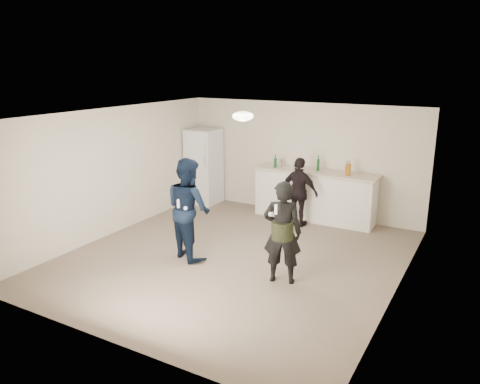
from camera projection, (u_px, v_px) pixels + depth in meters
The scene contains 21 objects.
floor at pixel (234, 257), 8.26m from camera, with size 6.00×6.00×0.00m, color #6B5B4C.
ceiling at pixel (234, 115), 7.59m from camera, with size 6.00×6.00×0.00m, color silver.
wall_back at pixel (301, 159), 10.45m from camera, with size 6.00×6.00×0.00m, color beige.
wall_front at pixel (105, 248), 5.40m from camera, with size 6.00×6.00×0.00m, color beige.
wall_left at pixel (114, 171), 9.22m from camera, with size 6.00×6.00×0.00m, color beige.
wall_right at pixel (402, 214), 6.63m from camera, with size 6.00×6.00×0.00m, color beige.
counter at pixel (314, 196), 10.14m from camera, with size 2.60×0.56×1.05m, color silver.
counter_top at pixel (315, 172), 10.00m from camera, with size 2.68×0.64×0.04m, color beige.
fridge at pixel (204, 166), 11.31m from camera, with size 0.70×0.70×1.80m, color white.
fridge_handle at pixel (205, 154), 10.76m from camera, with size 0.02×0.02×0.60m, color silver.
ceiling_dome at pixel (243, 116), 7.86m from camera, with size 0.36×0.36×0.16m, color white.
shaker at pixel (281, 163), 10.40m from camera, with size 0.08×0.08×0.17m, color silver.
man at pixel (189, 208), 8.07m from camera, with size 0.86×0.67×1.78m, color #0E1E3A.
woman at pixel (282, 232), 7.15m from camera, with size 0.59×0.39×1.63m, color black.
camo_shorts at pixel (282, 230), 7.14m from camera, with size 0.34×0.34×0.28m, color #263417.
spectator at pixel (299, 192), 9.69m from camera, with size 0.85×0.36×1.45m, color black.
remote_man at pixel (179, 204), 7.79m from camera, with size 0.04×0.04×0.15m, color white.
nunchuk_man at pixel (186, 208), 7.78m from camera, with size 0.07×0.07×0.07m, color white.
remote_woman at pixel (276, 209), 6.82m from camera, with size 0.04×0.04×0.15m, color white.
nunchuk_woman at pixel (271, 214), 6.92m from camera, with size 0.07×0.07×0.07m, color silver.
bottle_cluster at pixel (319, 167), 9.85m from camera, with size 1.71×0.24×0.25m.
Camera 1 is at (3.83, -6.63, 3.30)m, focal length 35.00 mm.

